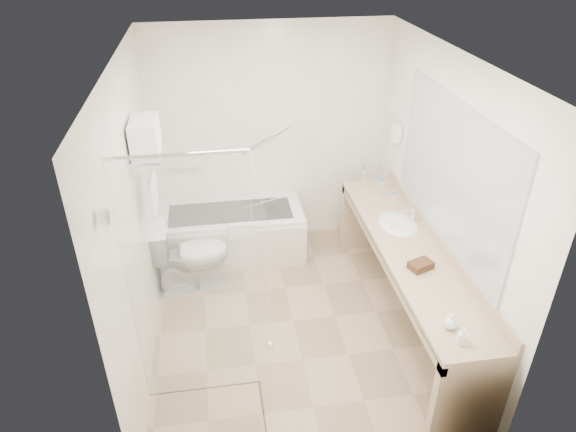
{
  "coord_description": "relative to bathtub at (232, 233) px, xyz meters",
  "views": [
    {
      "loc": [
        -0.62,
        -3.71,
        3.38
      ],
      "look_at": [
        0.0,
        0.3,
        1.0
      ],
      "focal_mm": 32.0,
      "sensor_mm": 36.0,
      "label": 1
    }
  ],
  "objects": [
    {
      "name": "floor",
      "position": [
        0.5,
        -1.24,
        -0.28
      ],
      "size": [
        3.2,
        3.2,
        0.0
      ],
      "primitive_type": "plane",
      "color": "tan",
      "rests_on": "ground"
    },
    {
      "name": "ceiling",
      "position": [
        0.5,
        -1.24,
        2.22
      ],
      "size": [
        2.6,
        3.2,
        0.1
      ],
      "primitive_type": "cube",
      "color": "white",
      "rests_on": "wall_back"
    },
    {
      "name": "wall_back",
      "position": [
        0.5,
        0.36,
        0.97
      ],
      "size": [
        2.6,
        0.1,
        2.5
      ],
      "primitive_type": "cube",
      "color": "white",
      "rests_on": "ground"
    },
    {
      "name": "wall_front",
      "position": [
        0.5,
        -2.84,
        0.97
      ],
      "size": [
        2.6,
        0.1,
        2.5
      ],
      "primitive_type": "cube",
      "color": "white",
      "rests_on": "ground"
    },
    {
      "name": "wall_left",
      "position": [
        -0.8,
        -1.24,
        0.97
      ],
      "size": [
        0.1,
        3.2,
        2.5
      ],
      "primitive_type": "cube",
      "color": "white",
      "rests_on": "ground"
    },
    {
      "name": "wall_right",
      "position": [
        1.8,
        -1.24,
        0.97
      ],
      "size": [
        0.1,
        3.2,
        2.5
      ],
      "primitive_type": "cube",
      "color": "white",
      "rests_on": "ground"
    },
    {
      "name": "bathtub",
      "position": [
        0.0,
        0.0,
        0.0
      ],
      "size": [
        1.6,
        0.73,
        0.59
      ],
      "color": "silver",
      "rests_on": "floor"
    },
    {
      "name": "grab_bar_short",
      "position": [
        -0.45,
        0.32,
        0.67
      ],
      "size": [
        0.4,
        0.03,
        0.03
      ],
      "primitive_type": "cylinder",
      "rotation": [
        0.0,
        1.57,
        0.0
      ],
      "color": "silver",
      "rests_on": "wall_back"
    },
    {
      "name": "grab_bar_long",
      "position": [
        0.45,
        0.32,
        0.97
      ],
      "size": [
        0.53,
        0.03,
        0.33
      ],
      "primitive_type": "cylinder",
      "rotation": [
        0.0,
        1.05,
        0.0
      ],
      "color": "silver",
      "rests_on": "wall_back"
    },
    {
      "name": "shower_enclosure",
      "position": [
        -0.13,
        -2.16,
        0.79
      ],
      "size": [
        0.96,
        0.91,
        2.11
      ],
      "color": "silver",
      "rests_on": "floor"
    },
    {
      "name": "towel_shelf",
      "position": [
        -0.67,
        -0.89,
        1.48
      ],
      "size": [
        0.24,
        0.55,
        0.81
      ],
      "color": "silver",
      "rests_on": "wall_left"
    },
    {
      "name": "vanity_counter",
      "position": [
        1.52,
        -1.39,
        0.36
      ],
      "size": [
        0.55,
        2.7,
        0.95
      ],
      "color": "tan",
      "rests_on": "floor"
    },
    {
      "name": "sink",
      "position": [
        1.55,
        -0.99,
        0.54
      ],
      "size": [
        0.4,
        0.52,
        0.14
      ],
      "primitive_type": "ellipsoid",
      "color": "silver",
      "rests_on": "vanity_counter"
    },
    {
      "name": "faucet",
      "position": [
        1.7,
        -0.99,
        0.65
      ],
      "size": [
        0.03,
        0.03,
        0.14
      ],
      "primitive_type": "cylinder",
      "color": "silver",
      "rests_on": "vanity_counter"
    },
    {
      "name": "mirror",
      "position": [
        1.79,
        -1.39,
        1.27
      ],
      "size": [
        0.02,
        2.0,
        1.2
      ],
      "primitive_type": "cube",
      "color": "#A9AEB5",
      "rests_on": "wall_right"
    },
    {
      "name": "hairdryer_unit",
      "position": [
        1.75,
        -0.19,
        1.17
      ],
      "size": [
        0.08,
        0.1,
        0.18
      ],
      "primitive_type": "cube",
      "color": "white",
      "rests_on": "wall_right"
    },
    {
      "name": "toilet",
      "position": [
        -0.45,
        -0.54,
        0.12
      ],
      "size": [
        0.84,
        0.53,
        0.78
      ],
      "primitive_type": "imported",
      "rotation": [
        0.0,
        0.0,
        1.68
      ],
      "color": "silver",
      "rests_on": "floor"
    },
    {
      "name": "amenity_basket",
      "position": [
        1.49,
        -1.7,
        0.61
      ],
      "size": [
        0.22,
        0.19,
        0.06
      ],
      "primitive_type": "cube",
      "rotation": [
        0.0,
        0.0,
        0.36
      ],
      "color": "#452618",
      "rests_on": "vanity_counter"
    },
    {
      "name": "soap_bottle_a",
      "position": [
        1.45,
        -2.57,
        0.6
      ],
      "size": [
        0.09,
        0.14,
        0.06
      ],
      "primitive_type": "imported",
      "rotation": [
        0.0,
        0.0,
        -0.31
      ],
      "color": "white",
      "rests_on": "vanity_counter"
    },
    {
      "name": "soap_bottle_b",
      "position": [
        1.43,
        -2.41,
        0.62
      ],
      "size": [
        0.1,
        0.12,
        0.1
      ],
      "primitive_type": "imported",
      "rotation": [
        0.0,
        0.0,
        0.0
      ],
      "color": "white",
      "rests_on": "vanity_counter"
    },
    {
      "name": "water_bottle_left",
      "position": [
        1.58,
        -0.74,
        0.67
      ],
      "size": [
        0.06,
        0.06,
        0.21
      ],
      "rotation": [
        0.0,
        0.0,
        0.41
      ],
      "color": "silver",
      "rests_on": "vanity_counter"
    },
    {
      "name": "water_bottle_mid",
      "position": [
        1.55,
        -0.43,
        0.67
      ],
      "size": [
        0.06,
        0.06,
        0.21
      ],
      "rotation": [
        0.0,
        0.0,
        0.21
      ],
      "color": "silver",
      "rests_on": "vanity_counter"
    },
    {
      "name": "water_bottle_right",
      "position": [
        1.45,
        -0.14,
        0.67
      ],
      "size": [
        0.07,
        0.07,
        0.21
      ],
      "rotation": [
        0.0,
        0.0,
        0.28
      ],
      "color": "silver",
      "rests_on": "vanity_counter"
    },
    {
      "name": "drinking_glass_near",
      "position": [
        1.48,
        -1.1,
        0.62
      ],
      "size": [
        0.1,
        0.1,
        0.1
      ],
      "primitive_type": "cylinder",
      "rotation": [
        0.0,
        0.0,
        0.43
      ],
      "color": "silver",
      "rests_on": "vanity_counter"
    },
    {
      "name": "drinking_glass_far",
      "position": [
        1.42,
        -0.59,
        0.62
      ],
      "size": [
        0.08,
        0.08,
        0.09
      ],
      "primitive_type": "cylinder",
      "rotation": [
        0.0,
        0.0,
        -0.11
      ],
      "color": "silver",
      "rests_on": "vanity_counter"
    }
  ]
}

